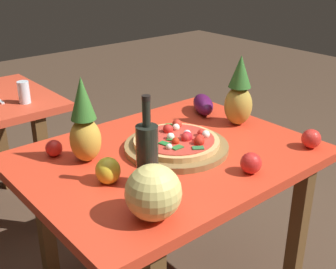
{
  "coord_description": "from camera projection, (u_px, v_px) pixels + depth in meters",
  "views": [
    {
      "loc": [
        -1.01,
        -1.2,
        1.52
      ],
      "look_at": [
        0.04,
        0.05,
        0.8
      ],
      "focal_mm": 46.32,
      "sensor_mm": 36.0,
      "label": 1
    }
  ],
  "objects": [
    {
      "name": "melon",
      "position": [
        153.0,
        192.0,
        1.3
      ],
      "size": [
        0.17,
        0.17,
        0.17
      ],
      "primitive_type": "sphere",
      "color": "#DBCD72",
      "rests_on": "display_table"
    },
    {
      "name": "pineapple_right",
      "position": [
        239.0,
        94.0,
        1.97
      ],
      "size": [
        0.13,
        0.13,
        0.33
      ],
      "color": "#AC8E36",
      "rests_on": "display_table"
    },
    {
      "name": "tomato_beside_pepper",
      "position": [
        311.0,
        139.0,
        1.77
      ],
      "size": [
        0.08,
        0.08,
        0.08
      ],
      "primitive_type": "sphere",
      "color": "red",
      "rests_on": "display_table"
    },
    {
      "name": "tomato_by_bottle",
      "position": [
        251.0,
        163.0,
        1.58
      ],
      "size": [
        0.08,
        0.08,
        0.08
      ],
      "primitive_type": "sphere",
      "color": "red",
      "rests_on": "display_table"
    },
    {
      "name": "bell_pepper",
      "position": [
        108.0,
        171.0,
        1.51
      ],
      "size": [
        0.09,
        0.09,
        0.1
      ],
      "primitive_type": "ellipsoid",
      "color": "yellow",
      "rests_on": "display_table"
    },
    {
      "name": "tomato_near_board",
      "position": [
        54.0,
        148.0,
        1.71
      ],
      "size": [
        0.07,
        0.07,
        0.07
      ],
      "primitive_type": "sphere",
      "color": "red",
      "rests_on": "display_table"
    },
    {
      "name": "drinking_glass_water",
      "position": [
        24.0,
        92.0,
        2.28
      ],
      "size": [
        0.06,
        0.06,
        0.12
      ],
      "primitive_type": "cylinder",
      "color": "silver",
      "rests_on": "background_table"
    },
    {
      "name": "eggplant",
      "position": [
        203.0,
        104.0,
        2.14
      ],
      "size": [
        0.18,
        0.22,
        0.09
      ],
      "primitive_type": "ellipsoid",
      "rotation": [
        0.0,
        0.0,
        1.02
      ],
      "color": "#4D1343",
      "rests_on": "display_table"
    },
    {
      "name": "pizza",
      "position": [
        178.0,
        140.0,
        1.76
      ],
      "size": [
        0.35,
        0.35,
        0.06
      ],
      "color": "tan",
      "rests_on": "pizza_board"
    },
    {
      "name": "pizza_board",
      "position": [
        176.0,
        147.0,
        1.77
      ],
      "size": [
        0.42,
        0.42,
        0.02
      ],
      "primitive_type": "cylinder",
      "color": "olive",
      "rests_on": "display_table"
    },
    {
      "name": "wine_bottle",
      "position": [
        147.0,
        154.0,
        1.46
      ],
      "size": [
        0.08,
        0.08,
        0.33
      ],
      "color": "black",
      "rests_on": "display_table"
    },
    {
      "name": "pineapple_left",
      "position": [
        84.0,
        124.0,
        1.62
      ],
      "size": [
        0.12,
        0.12,
        0.34
      ],
      "color": "gold",
      "rests_on": "display_table"
    },
    {
      "name": "display_table",
      "position": [
        168.0,
        173.0,
        1.78
      ],
      "size": [
        1.16,
        0.88,
        0.75
      ],
      "color": "brown",
      "rests_on": "ground_plane"
    }
  ]
}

